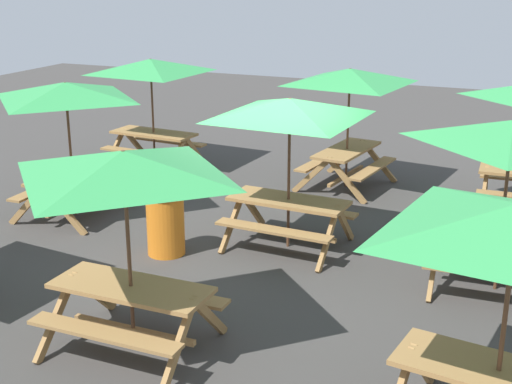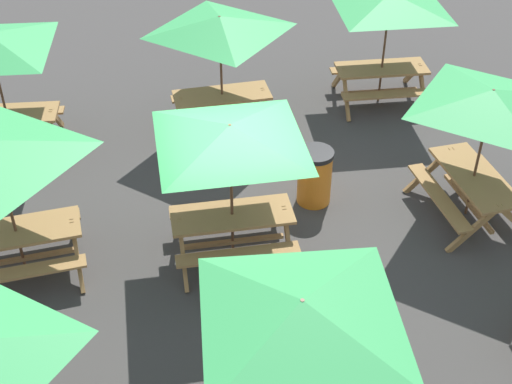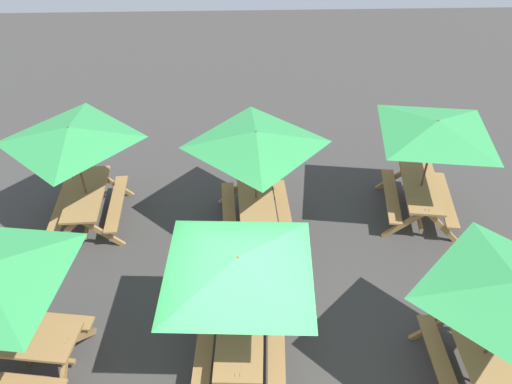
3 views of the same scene
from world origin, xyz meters
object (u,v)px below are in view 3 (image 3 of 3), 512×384
at_px(picnic_table_3, 72,141).
at_px(picnic_table_5, 435,135).
at_px(picnic_table_7, 239,273).
at_px(picnic_table_2, 256,146).
at_px(picnic_table_4, 512,298).

height_order(picnic_table_3, picnic_table_5, same).
distance_m(picnic_table_3, picnic_table_7, 4.55).
height_order(picnic_table_2, picnic_table_5, same).
xyz_separation_m(picnic_table_3, picnic_table_4, (-3.89, -6.61, 0.00)).
relative_size(picnic_table_2, picnic_table_5, 0.83).
distance_m(picnic_table_2, picnic_table_3, 3.43).
xyz_separation_m(picnic_table_2, picnic_table_4, (-3.62, -3.19, 0.00)).
bearing_deg(picnic_table_3, picnic_table_5, -92.62).
bearing_deg(picnic_table_3, picnic_table_4, -123.12).
bearing_deg(picnic_table_2, picnic_table_5, -87.98).
height_order(picnic_table_4, picnic_table_7, same).
bearing_deg(picnic_table_4, picnic_table_2, 41.74).
bearing_deg(picnic_table_7, picnic_table_4, -95.52).
xyz_separation_m(picnic_table_2, picnic_table_5, (0.27, -3.40, 0.00)).
distance_m(picnic_table_2, picnic_table_5, 3.41).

